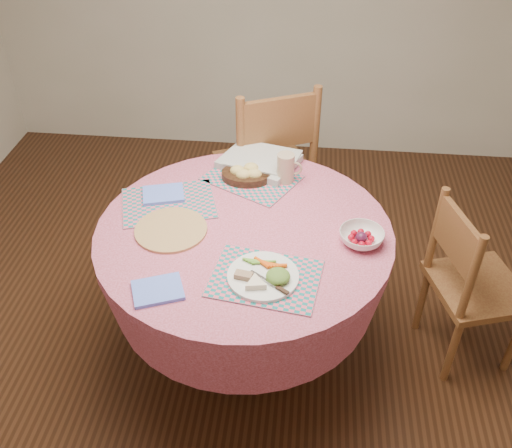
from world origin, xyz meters
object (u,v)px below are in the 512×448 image
at_px(dining_table, 245,264).
at_px(chair_right, 469,282).
at_px(chair_back, 268,166).
at_px(bread_bowl, 246,173).
at_px(wicker_trivet, 171,230).
at_px(latte_mug, 286,168).
at_px(dinner_plate, 265,276).
at_px(fruit_bowl, 361,237).

distance_m(dining_table, chair_right, 1.01).
distance_m(dining_table, chair_back, 0.83).
height_order(dining_table, bread_bowl, bread_bowl).
relative_size(wicker_trivet, latte_mug, 2.18).
relative_size(chair_back, latte_mug, 7.63).
relative_size(chair_right, dinner_plate, 3.20).
bearing_deg(dinner_plate, latte_mug, 86.94).
bearing_deg(latte_mug, dinner_plate, -93.06).
height_order(bread_bowl, fruit_bowl, bread_bowl).
bearing_deg(fruit_bowl, latte_mug, 128.65).
distance_m(chair_right, fruit_bowl, 0.63).
relative_size(chair_back, fruit_bowl, 4.98).
height_order(dining_table, dinner_plate, dinner_plate).
bearing_deg(chair_back, bread_bowl, 57.62).
distance_m(dinner_plate, latte_mug, 0.67).
xyz_separation_m(bread_bowl, fruit_bowl, (0.51, -0.41, -0.01)).
xyz_separation_m(chair_right, bread_bowl, (-1.03, 0.27, 0.34)).
xyz_separation_m(bread_bowl, latte_mug, (0.18, 0.00, 0.04)).
relative_size(dinner_plate, latte_mug, 1.95).
relative_size(dining_table, latte_mug, 9.01).
height_order(dinner_plate, bread_bowl, bread_bowl).
height_order(wicker_trivet, bread_bowl, bread_bowl).
bearing_deg(wicker_trivet, bread_bowl, 57.22).
bearing_deg(dinner_plate, chair_back, 94.23).
height_order(dining_table, wicker_trivet, wicker_trivet).
height_order(bread_bowl, latte_mug, latte_mug).
bearing_deg(dining_table, bread_bowl, 95.20).
relative_size(chair_right, chair_back, 0.82).
xyz_separation_m(wicker_trivet, latte_mug, (0.45, 0.42, 0.07)).
height_order(chair_right, wicker_trivet, chair_right).
bearing_deg(dinner_plate, wicker_trivet, 148.58).
bearing_deg(bread_bowl, dining_table, -84.80).
xyz_separation_m(chair_back, wicker_trivet, (-0.33, -0.87, 0.21)).
bearing_deg(chair_right, bread_bowl, 58.59).
height_order(dining_table, fruit_bowl, fruit_bowl).
relative_size(latte_mug, fruit_bowl, 0.65).
distance_m(chair_back, latte_mug, 0.54).
bearing_deg(chair_back, latte_mug, 80.36).
bearing_deg(fruit_bowl, bread_bowl, 141.51).
relative_size(dinner_plate, fruit_bowl, 1.28).
bearing_deg(dinner_plate, bread_bowl, 102.51).
bearing_deg(chair_right, wicker_trivet, 79.48).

